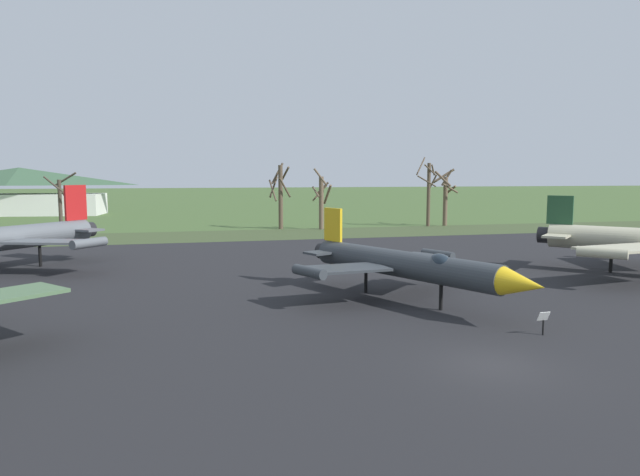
% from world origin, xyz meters
% --- Properties ---
extents(ground_plane, '(600.00, 600.00, 0.00)m').
position_xyz_m(ground_plane, '(0.00, 0.00, 0.00)').
color(ground_plane, '#425B2D').
extents(asphalt_apron, '(78.29, 51.09, 0.05)m').
position_xyz_m(asphalt_apron, '(0.00, 15.33, 0.03)').
color(asphalt_apron, black).
rests_on(asphalt_apron, ground).
extents(grass_verge_strip, '(138.29, 12.00, 0.06)m').
position_xyz_m(grass_verge_strip, '(0.00, 46.87, 0.03)').
color(grass_verge_strip, '#3B4929').
rests_on(grass_verge_strip, ground).
extents(jet_fighter_front_left, '(10.68, 14.48, 4.88)m').
position_xyz_m(jet_fighter_front_left, '(0.91, 10.35, 2.12)').
color(jet_fighter_front_left, '#33383D').
rests_on(jet_fighter_front_left, ground).
extents(info_placard_front_left, '(0.53, 0.25, 1.09)m').
position_xyz_m(info_placard_front_left, '(4.19, 2.93, 0.67)').
color(info_placard_front_left, black).
rests_on(info_placard_front_left, ground).
extents(bare_tree_far_left, '(3.42, 3.47, 7.29)m').
position_xyz_m(bare_tree_far_left, '(-24.24, 52.45, 3.83)').
color(bare_tree_far_left, '#42382D').
rests_on(bare_tree_far_left, ground).
extents(bare_tree_left_of_center, '(2.86, 2.94, 8.51)m').
position_xyz_m(bare_tree_left_of_center, '(1.62, 53.85, 4.60)').
color(bare_tree_left_of_center, brown).
rests_on(bare_tree_left_of_center, ground).
extents(bare_tree_center, '(2.39, 2.37, 7.81)m').
position_xyz_m(bare_tree_center, '(6.60, 51.75, 3.81)').
color(bare_tree_center, brown).
rests_on(bare_tree_center, ground).
extents(bare_tree_right_of_center, '(2.83, 3.66, 9.36)m').
position_xyz_m(bare_tree_right_of_center, '(21.55, 52.36, 4.82)').
color(bare_tree_right_of_center, brown).
rests_on(bare_tree_right_of_center, ground).
extents(bare_tree_far_right, '(3.55, 3.61, 7.84)m').
position_xyz_m(bare_tree_far_right, '(24.28, 52.80, 4.27)').
color(bare_tree_far_right, brown).
rests_on(bare_tree_far_right, ground).
extents(visitor_building, '(29.25, 11.77, 8.24)m').
position_xyz_m(visitor_building, '(-37.81, 89.98, 4.17)').
color(visitor_building, silver).
rests_on(visitor_building, ground).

